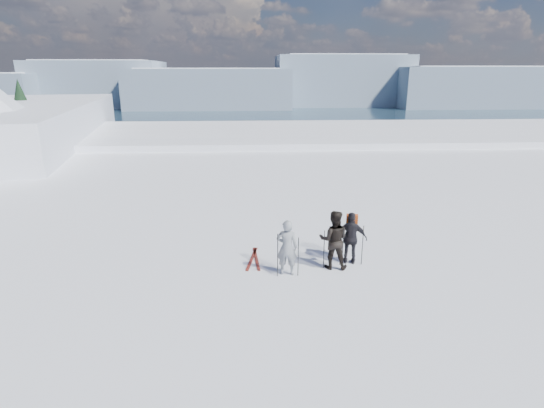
% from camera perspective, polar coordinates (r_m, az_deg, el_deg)
% --- Properties ---
extents(lake_basin, '(820.00, 820.00, 71.62)m').
position_cam_1_polar(lake_basin, '(40.84, 0.14, 0.11)').
color(lake_basin, white).
rests_on(lake_basin, ground).
extents(far_mountain_range, '(770.00, 110.00, 53.00)m').
position_cam_1_polar(far_mountain_range, '(464.99, 0.78, 15.80)').
color(far_mountain_range, slate).
rests_on(far_mountain_range, ground).
extents(skier_grey, '(0.66, 0.49, 1.66)m').
position_cam_1_polar(skier_grey, '(12.15, 2.01, -5.87)').
color(skier_grey, gray).
rests_on(skier_grey, ground).
extents(skier_dark, '(0.98, 0.83, 1.79)m').
position_cam_1_polar(skier_dark, '(12.65, 8.29, -4.76)').
color(skier_dark, black).
rests_on(skier_dark, ground).
extents(skier_pack, '(1.02, 0.61, 1.63)m').
position_cam_1_polar(skier_pack, '(13.06, 10.59, -4.55)').
color(skier_pack, black).
rests_on(skier_pack, ground).
extents(backpack, '(0.38, 0.27, 0.46)m').
position_cam_1_polar(backpack, '(12.95, 10.85, 0.15)').
color(backpack, '#C54512').
rests_on(backpack, skier_pack).
extents(ski_poles, '(2.63, 0.67, 1.31)m').
position_cam_1_polar(ski_poles, '(12.58, 7.11, -6.21)').
color(ski_poles, black).
rests_on(ski_poles, ground).
extents(skis_loose, '(0.45, 1.70, 0.03)m').
position_cam_1_polar(skis_loose, '(13.42, -2.42, -7.35)').
color(skis_loose, black).
rests_on(skis_loose, ground).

